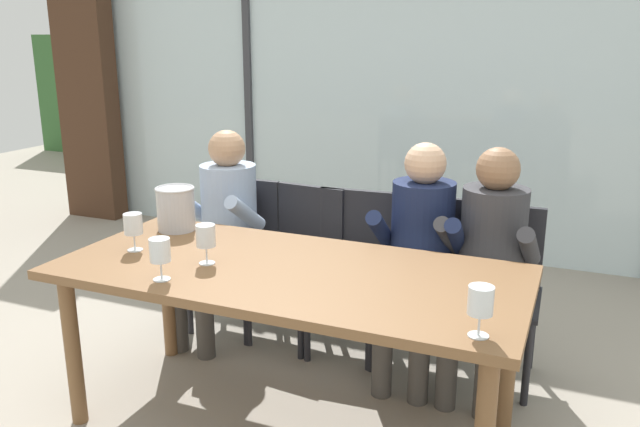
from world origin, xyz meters
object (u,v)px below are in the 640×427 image
dining_table (288,286)px  wine_glass_center_pour (160,252)px  chair_left_of_center (302,252)px  chair_right_of_center (422,267)px  person_charcoal_jacket (489,254)px  wine_glass_near_bucket (481,303)px  person_pale_blue_shirt (222,221)px  chair_near_curtain (240,242)px  wine_glass_by_right_taster (133,226)px  chair_near_window_right (497,280)px  person_navy_polo (419,246)px  chair_center (350,258)px  wine_glass_by_left_taster (206,237)px  ice_bucket_primary (176,208)px

dining_table → wine_glass_center_pour: wine_glass_center_pour is taller
chair_left_of_center → chair_right_of_center: 0.70m
person_charcoal_jacket → wine_glass_near_bucket: 1.09m
person_charcoal_jacket → person_pale_blue_shirt: bearing=-176.2°
chair_near_curtain → chair_right_of_center: 1.12m
chair_right_of_center → person_pale_blue_shirt: size_ratio=0.73×
dining_table → person_pale_blue_shirt: size_ratio=1.67×
dining_table → chair_left_of_center: chair_left_of_center is taller
wine_glass_near_bucket → wine_glass_by_right_taster: 1.62m
chair_near_curtain → chair_near_window_right: 1.51m
chair_left_of_center → person_navy_polo: 0.75m
wine_glass_by_right_taster → chair_center: bearing=52.9°
chair_near_window_right → person_navy_polo: bearing=-163.1°
wine_glass_by_left_taster → wine_glass_by_right_taster: size_ratio=1.00×
chair_near_window_right → person_pale_blue_shirt: size_ratio=0.73×
chair_right_of_center → wine_glass_near_bucket: 1.36m
wine_glass_near_bucket → wine_glass_by_right_taster: same height
chair_near_window_right → ice_bucket_primary: (-1.52, -0.57, 0.36)m
person_charcoal_jacket → ice_bucket_primary: (-1.49, -0.44, 0.19)m
dining_table → wine_glass_by_right_taster: size_ratio=11.44×
dining_table → chair_right_of_center: bearing=67.5°
chair_center → wine_glass_near_bucket: 1.55m
chair_left_of_center → wine_glass_by_right_taster: wine_glass_by_right_taster is taller
chair_near_curtain → chair_center: 0.71m
chair_right_of_center → person_pale_blue_shirt: (-1.13, -0.16, 0.17)m
chair_left_of_center → wine_glass_by_right_taster: 1.08m
wine_glass_by_left_taster → wine_glass_by_right_taster: same height
chair_right_of_center → person_pale_blue_shirt: person_pale_blue_shirt is taller
chair_left_of_center → wine_glass_center_pour: bearing=-88.5°
chair_left_of_center → chair_center: same height
wine_glass_by_left_taster → chair_left_of_center: bearing=88.9°
wine_glass_by_left_taster → person_pale_blue_shirt: bearing=117.4°
chair_center → wine_glass_by_right_taster: (-0.71, -0.94, 0.36)m
chair_center → wine_glass_near_bucket: size_ratio=5.01×
chair_right_of_center → person_navy_polo: (0.02, -0.16, 0.17)m
person_charcoal_jacket → wine_glass_near_bucket: size_ratio=6.85×
chair_right_of_center → wine_glass_by_left_taster: size_ratio=5.01×
dining_table → wine_glass_by_left_taster: wine_glass_by_left_taster is taller
dining_table → person_navy_polo: person_navy_polo is taller
chair_left_of_center → wine_glass_near_bucket: 1.73m
chair_center → ice_bucket_primary: bearing=-144.6°
chair_near_curtain → ice_bucket_primary: 0.70m
ice_bucket_primary → person_navy_polo: bearing=21.0°
chair_near_window_right → person_navy_polo: size_ratio=0.73×
wine_glass_center_pour → wine_glass_by_right_taster: (-0.34, 0.26, 0.00)m
dining_table → person_navy_polo: (0.38, 0.72, 0.01)m
chair_near_curtain → wine_glass_by_right_taster: wine_glass_by_right_taster is taller
chair_near_curtain → chair_right_of_center: (1.12, -0.01, 0.00)m
dining_table → wine_glass_near_bucket: wine_glass_near_bucket is taller
dining_table → wine_glass_by_left_taster: 0.41m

